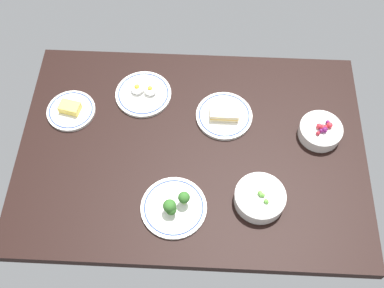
# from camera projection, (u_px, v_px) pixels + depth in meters

# --- Properties ---
(dining_table) EXTENTS (1.17, 0.81, 0.04)m
(dining_table) POSITION_uv_depth(u_px,v_px,m) (192.00, 150.00, 1.58)
(dining_table) COLOR black
(dining_table) RESTS_ON ground
(bowl_peas) EXTENTS (0.16, 0.16, 0.06)m
(bowl_peas) POSITION_uv_depth(u_px,v_px,m) (260.00, 198.00, 1.44)
(bowl_peas) COLOR white
(bowl_peas) RESTS_ON dining_table
(plate_broccoli) EXTENTS (0.21, 0.21, 0.07)m
(plate_broccoli) POSITION_uv_depth(u_px,v_px,m) (174.00, 207.00, 1.44)
(plate_broccoli) COLOR white
(plate_broccoli) RESTS_ON dining_table
(plate_sandwich) EXTENTS (0.20, 0.20, 0.04)m
(plate_sandwich) POSITION_uv_depth(u_px,v_px,m) (224.00, 115.00, 1.62)
(plate_sandwich) COLOR white
(plate_sandwich) RESTS_ON dining_table
(plate_cheese) EXTENTS (0.17, 0.17, 0.04)m
(plate_cheese) POSITION_uv_depth(u_px,v_px,m) (71.00, 110.00, 1.63)
(plate_cheese) COLOR white
(plate_cheese) RESTS_ON dining_table
(plate_eggs) EXTENTS (0.20, 0.20, 0.05)m
(plate_eggs) POSITION_uv_depth(u_px,v_px,m) (143.00, 93.00, 1.67)
(plate_eggs) COLOR white
(plate_eggs) RESTS_ON dining_table
(bowl_berries) EXTENTS (0.15, 0.15, 0.06)m
(bowl_berries) POSITION_uv_depth(u_px,v_px,m) (320.00, 131.00, 1.57)
(bowl_berries) COLOR white
(bowl_berries) RESTS_ON dining_table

